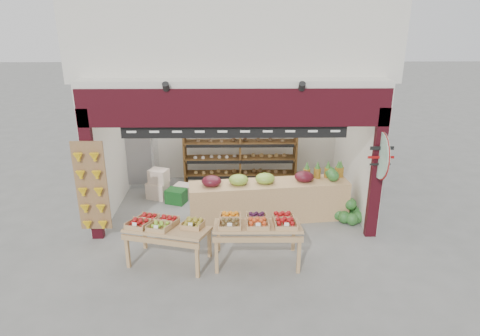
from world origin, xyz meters
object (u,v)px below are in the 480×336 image
(back_shelving, at_px, (240,143))
(display_table_right, at_px, (257,223))
(watermelon_pile, at_px, (348,212))
(cardboard_stack, at_px, (167,188))
(refrigerator, at_px, (141,148))
(display_table_left, at_px, (164,226))
(mid_counter, at_px, (269,199))

(back_shelving, bearing_deg, display_table_right, -86.09)
(watermelon_pile, bearing_deg, display_table_right, -142.42)
(cardboard_stack, bearing_deg, refrigerator, 127.59)
(display_table_left, relative_size, watermelon_pile, 2.22)
(refrigerator, bearing_deg, display_table_left, -74.09)
(display_table_left, bearing_deg, refrigerator, 106.81)
(cardboard_stack, xyz_separation_m, mid_counter, (2.36, -1.09, 0.20))
(mid_counter, relative_size, watermelon_pile, 4.91)
(cardboard_stack, bearing_deg, back_shelving, 25.00)
(display_table_left, height_order, watermelon_pile, display_table_left)
(display_table_right, height_order, watermelon_pile, display_table_right)
(back_shelving, relative_size, display_table_left, 1.83)
(refrigerator, relative_size, display_table_left, 1.23)
(back_shelving, bearing_deg, mid_counter, -72.88)
(mid_counter, height_order, display_table_right, mid_counter)
(refrigerator, xyz_separation_m, watermelon_pile, (4.88, -2.19, -0.78))
(cardboard_stack, relative_size, watermelon_pile, 1.62)
(display_table_left, height_order, display_table_right, display_table_right)
(cardboard_stack, xyz_separation_m, display_table_right, (2.01, -2.78, 0.50))
(mid_counter, bearing_deg, watermelon_pile, -2.85)
(display_table_left, xyz_separation_m, watermelon_pile, (3.75, 1.56, -0.52))
(refrigerator, height_order, mid_counter, refrigerator)
(refrigerator, distance_m, mid_counter, 3.81)
(display_table_right, bearing_deg, watermelon_pile, 37.58)
(mid_counter, xyz_separation_m, display_table_right, (-0.34, -1.69, 0.30))
(display_table_left, relative_size, display_table_right, 1.01)
(back_shelving, xyz_separation_m, cardboard_stack, (-1.77, -0.82, -0.87))
(back_shelving, height_order, refrigerator, refrigerator)
(refrigerator, height_order, watermelon_pile, refrigerator)
(watermelon_pile, bearing_deg, refrigerator, 155.81)
(display_table_left, bearing_deg, cardboard_stack, 97.29)
(display_table_left, distance_m, watermelon_pile, 4.09)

